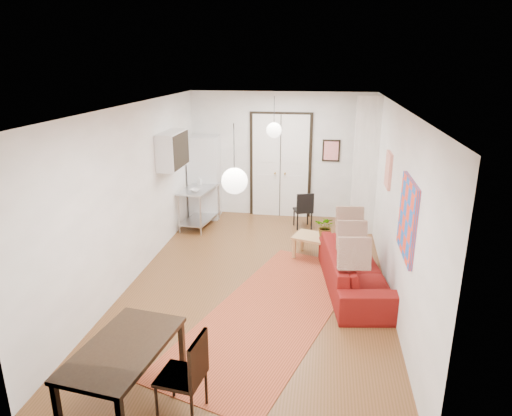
# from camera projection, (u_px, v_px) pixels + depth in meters

# --- Properties ---
(floor) EXTENTS (7.00, 7.00, 0.00)m
(floor) POSITION_uv_depth(u_px,v_px,m) (259.00, 280.00, 7.74)
(floor) COLOR brown
(floor) RESTS_ON ground
(ceiling) EXTENTS (4.20, 7.00, 0.02)m
(ceiling) POSITION_uv_depth(u_px,v_px,m) (260.00, 106.00, 6.85)
(ceiling) COLOR silver
(ceiling) RESTS_ON wall_back
(wall_back) EXTENTS (4.20, 0.02, 2.90)m
(wall_back) POSITION_uv_depth(u_px,v_px,m) (281.00, 155.00, 10.59)
(wall_back) COLOR white
(wall_back) RESTS_ON floor
(wall_front) EXTENTS (4.20, 0.02, 2.90)m
(wall_front) POSITION_uv_depth(u_px,v_px,m) (203.00, 312.00, 4.00)
(wall_front) COLOR white
(wall_front) RESTS_ON floor
(wall_left) EXTENTS (0.02, 7.00, 2.90)m
(wall_left) POSITION_uv_depth(u_px,v_px,m) (135.00, 193.00, 7.59)
(wall_left) COLOR white
(wall_left) RESTS_ON floor
(wall_right) EXTENTS (0.02, 7.00, 2.90)m
(wall_right) POSITION_uv_depth(u_px,v_px,m) (395.00, 204.00, 7.00)
(wall_right) COLOR white
(wall_right) RESTS_ON floor
(double_doors) EXTENTS (1.44, 0.06, 2.50)m
(double_doors) POSITION_uv_depth(u_px,v_px,m) (280.00, 166.00, 10.62)
(double_doors) COLOR white
(double_doors) RESTS_ON wall_back
(stub_partition) EXTENTS (0.50, 0.10, 2.90)m
(stub_partition) POSITION_uv_depth(u_px,v_px,m) (365.00, 167.00, 9.43)
(stub_partition) COLOR white
(stub_partition) RESTS_ON floor
(wall_cabinet) EXTENTS (0.35, 1.00, 0.70)m
(wall_cabinet) POSITION_uv_depth(u_px,v_px,m) (173.00, 150.00, 8.84)
(wall_cabinet) COLOR silver
(wall_cabinet) RESTS_ON wall_left
(painting_popart) EXTENTS (0.05, 1.00, 1.00)m
(painting_popart) POSITION_uv_depth(u_px,v_px,m) (408.00, 218.00, 5.76)
(painting_popart) COLOR red
(painting_popart) RESTS_ON wall_right
(painting_abstract) EXTENTS (0.05, 0.50, 0.60)m
(painting_abstract) POSITION_uv_depth(u_px,v_px,m) (388.00, 170.00, 7.65)
(painting_abstract) COLOR #F7ECCD
(painting_abstract) RESTS_ON wall_right
(poster_back) EXTENTS (0.40, 0.03, 0.50)m
(poster_back) POSITION_uv_depth(u_px,v_px,m) (331.00, 151.00, 10.35)
(poster_back) COLOR red
(poster_back) RESTS_ON wall_back
(print_left) EXTENTS (0.03, 0.44, 0.54)m
(print_left) POSITION_uv_depth(u_px,v_px,m) (173.00, 143.00, 9.32)
(print_left) COLOR olive
(print_left) RESTS_ON wall_left
(pendant_back) EXTENTS (0.30, 0.30, 0.80)m
(pendant_back) POSITION_uv_depth(u_px,v_px,m) (274.00, 130.00, 8.93)
(pendant_back) COLOR white
(pendant_back) RESTS_ON ceiling
(pendant_front) EXTENTS (0.30, 0.30, 0.80)m
(pendant_front) POSITION_uv_depth(u_px,v_px,m) (235.00, 181.00, 5.17)
(pendant_front) COLOR white
(pendant_front) RESTS_ON ceiling
(kilim_rug) EXTENTS (2.85, 4.59, 0.01)m
(kilim_rug) POSITION_uv_depth(u_px,v_px,m) (273.00, 311.00, 6.77)
(kilim_rug) COLOR #A74329
(kilim_rug) RESTS_ON floor
(sofa) EXTENTS (1.22, 2.41, 0.67)m
(sofa) POSITION_uv_depth(u_px,v_px,m) (356.00, 270.00, 7.33)
(sofa) COLOR maroon
(sofa) RESTS_ON floor
(coffee_table) EXTENTS (1.08, 0.80, 0.43)m
(coffee_table) POSITION_uv_depth(u_px,v_px,m) (320.00, 240.00, 8.48)
(coffee_table) COLOR tan
(coffee_table) RESTS_ON floor
(potted_plant) EXTENTS (0.46, 0.42, 0.42)m
(potted_plant) POSITION_uv_depth(u_px,v_px,m) (326.00, 227.00, 8.39)
(potted_plant) COLOR #3A622C
(potted_plant) RESTS_ON coffee_table
(kitchen_counter) EXTENTS (0.74, 1.23, 0.89)m
(kitchen_counter) POSITION_uv_depth(u_px,v_px,m) (199.00, 202.00, 10.11)
(kitchen_counter) COLOR #B8BBBE
(kitchen_counter) RESTS_ON floor
(bowl) EXTENTS (0.26, 0.26, 0.05)m
(bowl) POSITION_uv_depth(u_px,v_px,m) (195.00, 190.00, 9.72)
(bowl) COLOR beige
(bowl) RESTS_ON kitchen_counter
(soap_bottle) EXTENTS (0.10, 0.10, 0.18)m
(soap_bottle) POSITION_uv_depth(u_px,v_px,m) (199.00, 181.00, 10.23)
(soap_bottle) COLOR teal
(soap_bottle) RESTS_ON kitchen_counter
(fridge) EXTENTS (0.72, 0.72, 1.91)m
(fridge) POSITION_uv_depth(u_px,v_px,m) (205.00, 177.00, 10.66)
(fridge) COLOR silver
(fridge) RESTS_ON floor
(dining_table) EXTENTS (0.96, 1.47, 0.76)m
(dining_table) POSITION_uv_depth(u_px,v_px,m) (124.00, 353.00, 4.71)
(dining_table) COLOR black
(dining_table) RESTS_ON floor
(dining_chair_near) EXTENTS (0.51, 0.67, 0.94)m
(dining_chair_near) POSITION_uv_depth(u_px,v_px,m) (183.00, 363.00, 4.75)
(dining_chair_near) COLOR #331E10
(dining_chair_near) RESTS_ON floor
(dining_chair_far) EXTENTS (0.51, 0.67, 0.94)m
(dining_chair_far) POSITION_uv_depth(u_px,v_px,m) (183.00, 363.00, 4.75)
(dining_chair_far) COLOR #331E10
(dining_chair_far) RESTS_ON floor
(black_side_chair) EXTENTS (0.47, 0.48, 0.83)m
(black_side_chair) POSITION_uv_depth(u_px,v_px,m) (303.00, 206.00, 10.11)
(black_side_chair) COLOR black
(black_side_chair) RESTS_ON floor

